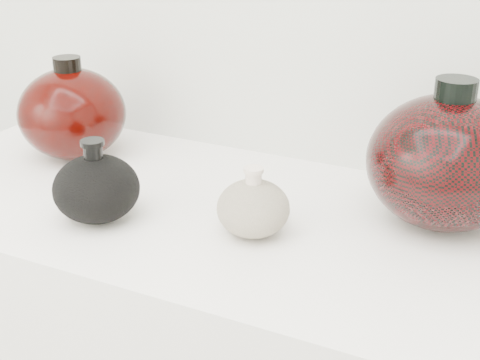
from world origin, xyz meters
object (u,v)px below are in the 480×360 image
at_px(black_gourd_vase, 96,188).
at_px(left_round_pot, 72,113).
at_px(right_round_pot, 446,161).
at_px(cream_gourd_vase, 253,208).

bearing_deg(black_gourd_vase, left_round_pot, 135.69).
distance_m(black_gourd_vase, left_round_pot, 0.28).
xyz_separation_m(left_round_pot, right_round_pot, (0.66, 0.02, 0.01)).
height_order(cream_gourd_vase, left_round_pot, left_round_pot).
distance_m(left_round_pot, right_round_pot, 0.66).
bearing_deg(right_round_pot, left_round_pot, -178.26).
bearing_deg(left_round_pot, right_round_pot, 1.74).
relative_size(black_gourd_vase, left_round_pot, 0.72).
xyz_separation_m(black_gourd_vase, right_round_pot, (0.46, 0.21, 0.05)).
height_order(black_gourd_vase, right_round_pot, right_round_pot).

